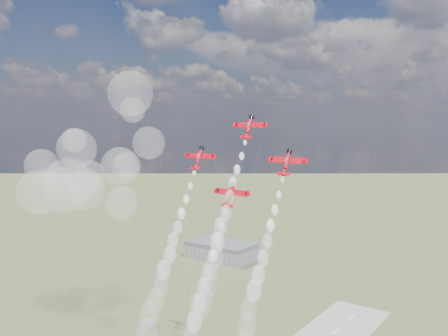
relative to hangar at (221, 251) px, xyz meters
name	(u,v)px	position (x,y,z in m)	size (l,w,h in m)	color
hangar	(221,251)	(0.00, 0.00, 0.00)	(50.00, 28.00, 13.00)	gray
plane_lead	(249,127)	(126.30, -158.82, 93.30)	(11.10, 5.61, 7.34)	red
plane_left	(199,158)	(110.41, -163.83, 83.36)	(11.10, 5.61, 7.34)	red
plane_right	(287,162)	(142.20, -163.83, 83.36)	(11.10, 5.61, 7.34)	red
plane_slot	(230,194)	(126.30, -168.83, 73.42)	(11.10, 5.61, 7.34)	red
smoke_trail_lead	(211,267)	(126.33, -178.44, 53.69)	(5.23, 25.36, 47.32)	white
smoke_trail_left	(157,295)	(110.50, -183.91, 43.86)	(5.46, 25.57, 47.63)	white
smoke_trail_right	(248,321)	(142.20, -183.64, 43.65)	(5.38, 25.21, 47.77)	white
drifted_smoke_cloud	(82,169)	(44.85, -159.12, 75.88)	(67.25, 36.45, 59.12)	white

